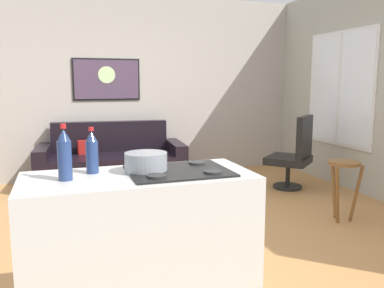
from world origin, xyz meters
The scene contains 13 objects.
ground centered at (0.00, 0.00, -0.02)m, with size 6.40×6.40×0.04m, color #BE844B.
back_wall centered at (0.00, 2.42, 1.40)m, with size 6.40×0.05×2.80m, color #B0A89F.
right_wall centered at (2.62, 0.30, 1.40)m, with size 0.05×6.40×2.80m, color #ADAC9C.
couch centered at (-0.50, 1.89, 0.30)m, with size 2.10×1.02×0.89m.
coffee_table centered at (-0.61, 0.77, 0.40)m, with size 0.85×0.58×0.44m.
armchair centered at (1.86, 0.85, 0.50)m, with size 0.79×0.79×1.02m.
bar_stool centered at (1.63, -0.43, 0.51)m, with size 0.37×0.37×0.65m.
kitchen_counter centered at (-0.76, -1.53, 0.47)m, with size 1.35×0.61×0.96m.
soda_bottle centered at (-1.17, -1.53, 1.08)m, with size 0.08×0.08×0.31m.
soda_bottle_2 centered at (-1.02, -1.40, 1.06)m, with size 0.07×0.07×0.28m.
mixing_bowl centered at (-0.71, -1.48, 0.99)m, with size 0.26×0.26×0.12m.
wall_painting centered at (-0.48, 2.38, 1.51)m, with size 1.01×0.03×0.63m.
window centered at (2.59, 0.90, 1.38)m, with size 0.03×1.37×1.61m.
Camera 1 is at (-1.19, -3.80, 1.47)m, focal length 37.18 mm.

